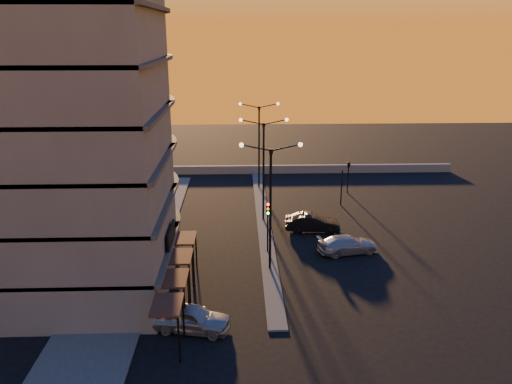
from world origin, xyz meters
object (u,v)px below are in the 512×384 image
object	(u,v)px
car_hatchback	(191,318)
car_sedan	(312,223)
streetlamp_mid	(264,162)
car_wagon	(348,244)
traffic_light_main	(268,219)

from	to	relation	value
car_hatchback	car_sedan	bearing A→B (deg)	-19.60
car_sedan	streetlamp_mid	bearing A→B (deg)	61.60
streetlamp_mid	car_wagon	bearing A→B (deg)	-48.94
streetlamp_mid	traffic_light_main	bearing A→B (deg)	-90.00
car_hatchback	car_wagon	distance (m)	15.39
streetlamp_mid	car_hatchback	bearing A→B (deg)	-106.03
traffic_light_main	car_wagon	bearing A→B (deg)	-1.25
car_wagon	traffic_light_main	bearing A→B (deg)	77.23
streetlamp_mid	car_hatchback	distance (m)	18.95
streetlamp_mid	car_hatchback	size ratio (longest dim) A/B	2.05
streetlamp_mid	traffic_light_main	xyz separation A→B (m)	(0.00, -7.13, -2.70)
car_hatchback	car_sedan	size ratio (longest dim) A/B	0.98
streetlamp_mid	traffic_light_main	size ratio (longest dim) A/B	2.24
car_sedan	car_wagon	xyz separation A→B (m)	(2.17, -4.53, -0.09)
traffic_light_main	car_wagon	world-z (taller)	traffic_light_main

